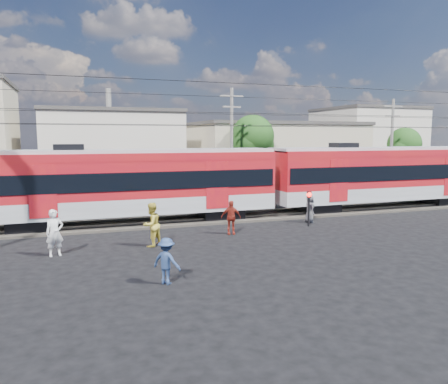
{
  "coord_description": "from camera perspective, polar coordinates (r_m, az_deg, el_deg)",
  "views": [
    {
      "loc": [
        -5.49,
        -16.26,
        4.82
      ],
      "look_at": [
        1.91,
        5.0,
        2.0
      ],
      "focal_mm": 35.0,
      "sensor_mm": 36.0,
      "label": 1
    }
  ],
  "objects": [
    {
      "name": "tree_far",
      "position": [
        44.65,
        22.57,
        5.54
      ],
      "size": [
        3.36,
        3.12,
        5.76
      ],
      "color": "#382619",
      "rests_on": "ground"
    },
    {
      "name": "pedestrian_d",
      "position": [
        21.81,
        0.9,
        -3.34
      ],
      "size": [
        1.06,
        0.6,
        1.7
      ],
      "primitive_type": "imported",
      "rotation": [
        0.0,
        0.0,
        -0.19
      ],
      "color": "maroon",
      "rests_on": "ground"
    },
    {
      "name": "crossing_signal",
      "position": [
        24.09,
        11.03,
        -1.31
      ],
      "size": [
        0.28,
        0.28,
        1.92
      ],
      "color": "black",
      "rests_on": "ground"
    },
    {
      "name": "commuter_train",
      "position": [
        24.6,
        -11.46,
        1.36
      ],
      "size": [
        50.3,
        3.08,
        4.17
      ],
      "color": "black",
      "rests_on": "ground"
    },
    {
      "name": "pedestrian_b",
      "position": [
        19.64,
        -9.45,
        -4.23
      ],
      "size": [
        1.21,
        1.17,
        1.96
      ],
      "primitive_type": "imported",
      "rotation": [
        0.0,
        0.0,
        3.81
      ],
      "color": "gold",
      "rests_on": "ground"
    },
    {
      "name": "building_east",
      "position": [
        55.51,
        18.02,
        6.11
      ],
      "size": [
        10.2,
        10.2,
        8.3
      ],
      "color": "#BDB3A5",
      "rests_on": "ground"
    },
    {
      "name": "rail_near",
      "position": [
        24.58,
        -5.95,
        -3.77
      ],
      "size": [
        70.0,
        0.12,
        0.12
      ],
      "primitive_type": "cube",
      "color": "#59544C",
      "rests_on": "track_bed"
    },
    {
      "name": "ground",
      "position": [
        17.83,
        -0.51,
        -8.55
      ],
      "size": [
        120.0,
        120.0,
        0.0
      ],
      "primitive_type": "plane",
      "color": "black",
      "rests_on": "ground"
    },
    {
      "name": "pedestrian_e",
      "position": [
        25.27,
        11.12,
        -2.15
      ],
      "size": [
        0.59,
        0.83,
        1.59
      ],
      "primitive_type": "imported",
      "rotation": [
        0.0,
        0.0,
        1.46
      ],
      "color": "#46464B",
      "rests_on": "ground"
    },
    {
      "name": "track_bed",
      "position": [
        25.32,
        -6.34,
        -3.73
      ],
      "size": [
        70.0,
        3.4,
        0.12
      ],
      "primitive_type": "cube",
      "color": "#2D2823",
      "rests_on": "ground"
    },
    {
      "name": "building_midwest",
      "position": [
        43.41,
        -14.64,
        5.38
      ],
      "size": [
        12.24,
        12.24,
        7.3
      ],
      "color": "#BDB3A5",
      "rests_on": "ground"
    },
    {
      "name": "utility_pole_mid",
      "position": [
        33.31,
        1.0,
        6.65
      ],
      "size": [
        1.8,
        0.24,
        8.5
      ],
      "color": "slate",
      "rests_on": "ground"
    },
    {
      "name": "building_mideast",
      "position": [
        44.76,
        6.66,
        4.97
      ],
      "size": [
        16.32,
        10.2,
        6.3
      ],
      "color": "#B6AB8B",
      "rests_on": "ground"
    },
    {
      "name": "pedestrian_c",
      "position": [
        14.67,
        -7.52,
        -8.93
      ],
      "size": [
        1.12,
        1.11,
        1.55
      ],
      "primitive_type": "imported",
      "rotation": [
        0.0,
        0.0,
        2.37
      ],
      "color": "navy",
      "rests_on": "ground"
    },
    {
      "name": "car_silver",
      "position": [
        39.16,
        21.85,
        0.57
      ],
      "size": [
        4.25,
        2.27,
        1.38
      ],
      "primitive_type": "imported",
      "rotation": [
        0.0,
        0.0,
        1.41
      ],
      "color": "#A9ACB0",
      "rests_on": "ground"
    },
    {
      "name": "rail_far",
      "position": [
        26.02,
        -6.71,
        -3.18
      ],
      "size": [
        70.0,
        0.12,
        0.12
      ],
      "primitive_type": "cube",
      "color": "#59544C",
      "rests_on": "track_bed"
    },
    {
      "name": "pedestrian_a",
      "position": [
        19.12,
        -21.25,
        -4.99
      ],
      "size": [
        0.8,
        0.63,
        1.92
      ],
      "primitive_type": "imported",
      "rotation": [
        0.0,
        0.0,
        0.27
      ],
      "color": "silver",
      "rests_on": "ground"
    },
    {
      "name": "utility_pole_east",
      "position": [
        39.57,
        21.03,
        5.89
      ],
      "size": [
        1.8,
        0.24,
        8.0
      ],
      "color": "slate",
      "rests_on": "ground"
    },
    {
      "name": "tree_near",
      "position": [
        37.36,
        3.97,
        6.89
      ],
      "size": [
        3.82,
        3.64,
        6.72
      ],
      "color": "#382619",
      "rests_on": "ground"
    },
    {
      "name": "catenary",
      "position": [
        24.46,
        -26.83,
        7.12
      ],
      "size": [
        70.0,
        9.3,
        7.52
      ],
      "color": "black",
      "rests_on": "ground"
    }
  ]
}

